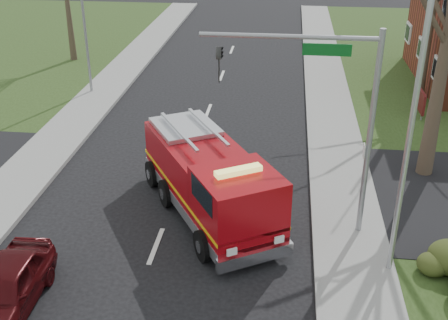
# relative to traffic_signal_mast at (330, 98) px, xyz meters

# --- Properties ---
(ground) EXTENTS (120.00, 120.00, 0.00)m
(ground) POSITION_rel_traffic_signal_mast_xyz_m (-5.21, -1.50, -4.71)
(ground) COLOR black
(ground) RESTS_ON ground
(sidewalk_right) EXTENTS (2.40, 80.00, 0.15)m
(sidewalk_right) POSITION_rel_traffic_signal_mast_xyz_m (0.99, -1.50, -4.63)
(sidewalk_right) COLOR gray
(sidewalk_right) RESTS_ON ground
(health_center_sign) EXTENTS (0.12, 2.00, 1.40)m
(health_center_sign) POSITION_rel_traffic_signal_mast_xyz_m (5.29, 11.00, -3.83)
(health_center_sign) COLOR #4F1212
(health_center_sign) RESTS_ON ground
(traffic_signal_mast) EXTENTS (5.29, 0.18, 6.80)m
(traffic_signal_mast) POSITION_rel_traffic_signal_mast_xyz_m (0.00, 0.00, 0.00)
(traffic_signal_mast) COLOR gray
(traffic_signal_mast) RESTS_ON ground
(streetlight_pole) EXTENTS (1.48, 0.16, 8.40)m
(streetlight_pole) POSITION_rel_traffic_signal_mast_xyz_m (1.93, -2.00, -0.16)
(streetlight_pole) COLOR #B7BABF
(streetlight_pole) RESTS_ON ground
(utility_pole_far) EXTENTS (0.14, 0.14, 7.00)m
(utility_pole_far) POSITION_rel_traffic_signal_mast_xyz_m (-12.01, 12.50, -1.21)
(utility_pole_far) COLOR gray
(utility_pole_far) RESTS_ON ground
(fire_engine) EXTENTS (5.66, 7.35, 2.86)m
(fire_engine) POSITION_rel_traffic_signal_mast_xyz_m (-3.73, 0.59, -3.41)
(fire_engine) COLOR #92060D
(fire_engine) RESTS_ON ground
(parked_car_maroon) EXTENTS (1.77, 4.15, 1.40)m
(parked_car_maroon) POSITION_rel_traffic_signal_mast_xyz_m (-8.53, -4.87, -4.01)
(parked_car_maroon) COLOR #3C090C
(parked_car_maroon) RESTS_ON ground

